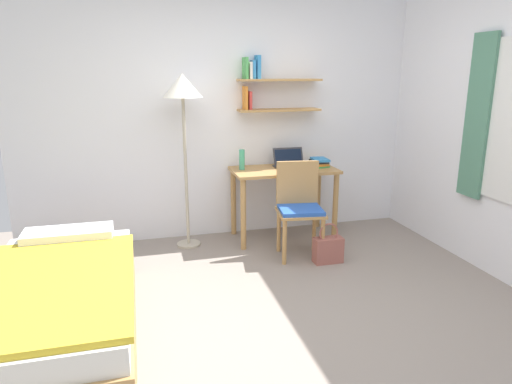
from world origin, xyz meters
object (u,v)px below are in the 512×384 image
book_stack (319,162)px  bed (59,308)px  desk (284,182)px  water_bottle (242,160)px  desk_chair (299,205)px  handbag (328,249)px  laptop (289,162)px  standing_lamp (183,96)px

book_stack → bed: bearing=-148.3°
bed → desk: size_ratio=1.70×
bed → water_bottle: water_bottle is taller
desk_chair → handbag: size_ratio=2.35×
book_stack → handbag: 1.03m
laptop → water_bottle: bearing=-178.8°
bed → handbag: bearing=18.4°
laptop → handbag: 1.09m
desk → water_bottle: size_ratio=5.20×
desk_chair → standing_lamp: bearing=153.0°
bed → book_stack: 2.92m
water_bottle → desk: bearing=-9.7°
book_stack → laptop: bearing=165.2°
desk → desk_chair: size_ratio=1.19×
standing_lamp → bed: bearing=-124.1°
desk_chair → standing_lamp: size_ratio=0.53×
desk → handbag: 0.92m
bed → desk_chair: bearing=26.1°
laptop → handbag: size_ratio=0.86×
standing_lamp → book_stack: bearing=-0.4°
laptop → desk: bearing=-135.6°
standing_lamp → book_stack: standing_lamp is taller
desk_chair → desk: bearing=89.3°
laptop → desk_chair: bearing=-99.0°
laptop → book_stack: 0.32m
desk → standing_lamp: bearing=179.3°
water_bottle → book_stack: water_bottle is taller
standing_lamp → handbag: bearing=-32.4°
book_stack → handbag: bearing=-104.8°
desk_chair → water_bottle: 0.80m
book_stack → standing_lamp: bearing=179.6°
water_bottle → book_stack: size_ratio=0.82×
bed → handbag: size_ratio=4.76×
laptop → water_bottle: water_bottle is taller
desk_chair → laptop: size_ratio=2.72×
desk → desk_chair: desk_chair is taller
bed → standing_lamp: (1.02, 1.51, 1.27)m
bed → book_stack: size_ratio=7.28×
standing_lamp → handbag: (1.22, -0.77, -1.38)m
desk → standing_lamp: (-1.02, 0.01, 0.89)m
desk → book_stack: bearing=0.5°
bed → standing_lamp: standing_lamp is taller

